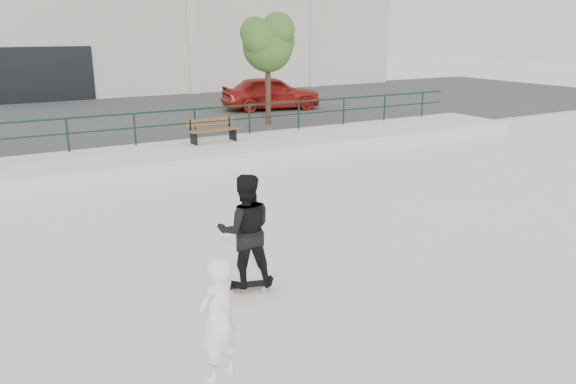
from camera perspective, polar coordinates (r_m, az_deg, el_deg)
ground at (r=8.56m, az=-1.82°, el=-11.78°), size 120.00×120.00×0.00m
ledge at (r=16.99m, az=-17.20°, el=2.66°), size 30.00×3.00×0.50m
parking_strip at (r=25.22m, az=-21.71°, el=6.48°), size 60.00×14.00×0.50m
railing at (r=18.05m, az=-18.43°, el=6.54°), size 28.00×0.06×1.03m
commercial_building at (r=38.84m, az=-25.76°, el=15.50°), size 44.20×16.33×8.00m
bench_right at (r=18.37m, az=-7.66°, el=6.23°), size 1.68×0.55×0.76m
tree at (r=21.54m, az=-2.02°, el=15.08°), size 2.32×2.06×4.13m
red_car at (r=25.79m, az=-1.72°, el=10.06°), size 4.70×2.64×1.51m
skateboard at (r=9.14m, az=-4.22°, el=-9.43°), size 0.80×0.42×0.09m
standing_skater at (r=8.77m, az=-4.34°, el=-3.93°), size 1.06×0.93×1.82m
seated_skater at (r=6.74m, az=-7.16°, el=-12.75°), size 0.66×0.56×1.54m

